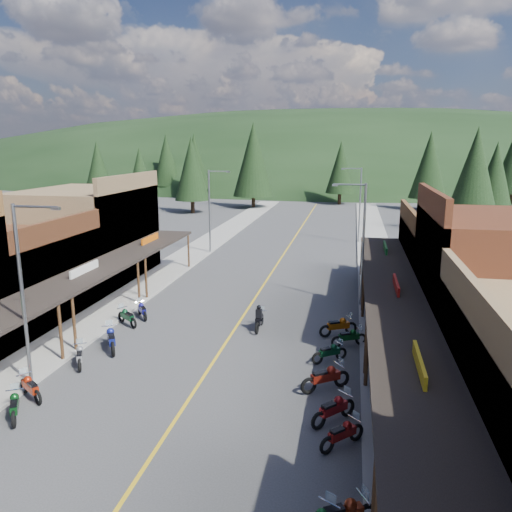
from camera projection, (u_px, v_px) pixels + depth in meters
The scene contains 38 objects.
ground at pixel (224, 346), 26.20m from camera, with size 220.00×220.00×0.00m, color #38383A.
centerline at pixel (279, 261), 45.36m from camera, with size 0.15×90.00×0.01m, color gold.
sidewalk_west at pixel (188, 256), 46.96m from camera, with size 3.40×94.00×0.15m, color gray.
sidewalk_east at pixel (377, 264), 43.73m from camera, with size 3.40×94.00×0.15m, color gray.
shop_west_2 at pixel (8, 278), 29.84m from camera, with size 10.90×9.00×6.20m.
shop_west_3 at pixel (89, 234), 38.83m from camera, with size 10.90×10.20×8.20m.
shop_east_2 at pixel (503, 286), 24.50m from camera, with size 10.90×9.00×8.20m.
shop_east_3 at pixel (461, 262), 33.91m from camera, with size 10.90×10.20×6.20m.
streetlight_0 at pixel (25, 288), 20.77m from camera, with size 2.16×0.18×8.00m.
streetlight_1 at pixel (211, 208), 47.60m from camera, with size 2.16×0.18×8.00m.
streetlight_2 at pixel (361, 239), 31.60m from camera, with size 2.16×0.18×8.00m.
streetlight_3 at pixel (359, 202), 52.68m from camera, with size 2.16×0.18×8.00m.
ridge_hill at pixel (333, 179), 155.54m from camera, with size 310.00×140.00×60.00m, color black.
pine_0 at pixel (98, 166), 91.64m from camera, with size 5.04×5.04×11.00m.
pine_1 at pixel (194, 161), 96.16m from camera, with size 5.88×5.88×12.50m.
pine_2 at pixel (253, 159), 81.89m from camera, with size 6.72×6.72×14.00m.
pine_3 at pixel (341, 167), 87.28m from camera, with size 5.04×5.04×11.00m.
pine_4 at pixel (429, 165), 78.76m from camera, with size 5.88×5.88×12.50m.
pine_7 at pixel (166, 160), 103.40m from camera, with size 5.88×5.88×12.50m.
pine_8 at pixel (140, 178), 67.32m from camera, with size 4.48×4.48×10.00m.
pine_9 at pixel (495, 177), 63.46m from camera, with size 4.93×4.93×10.80m.
pine_10 at pixel (192, 169), 75.98m from camera, with size 5.38×5.38×11.60m.
pine_11 at pixel (475, 173), 57.32m from camera, with size 5.82×5.82×12.40m.
bike_west_4 at pixel (14, 405), 19.12m from camera, with size 0.66×1.97×1.12m, color #0C3C15, non-canonical shape.
bike_west_5 at pixel (30, 386), 20.58m from camera, with size 0.66×1.98×1.13m, color #AE240C, non-canonical shape.
bike_west_6 at pixel (80, 355), 23.70m from camera, with size 0.64×1.93×1.10m, color gray, non-canonical shape.
bike_west_7 at pixel (111, 338), 25.46m from camera, with size 0.78×2.35×1.34m, color navy, non-canonical shape.
bike_west_8 at pixel (127, 316), 29.02m from camera, with size 0.67×2.01×1.15m, color #0A361C, non-canonical shape.
bike_west_9 at pixel (142, 309), 30.27m from camera, with size 0.63×1.90×1.08m, color navy, non-canonical shape.
bike_east_4 at pixel (342, 433), 17.27m from camera, with size 0.65×1.95×1.12m, color maroon, non-canonical shape.
bike_east_5 at pixel (334, 408), 18.79m from camera, with size 0.72×2.16×1.24m, color maroon, non-canonical shape.
bike_east_6 at pixel (326, 376), 21.27m from camera, with size 0.77×2.30×1.31m, color maroon, non-canonical shape.
bike_east_7 at pixel (330, 352), 24.10m from camera, with size 0.63×1.90×1.09m, color #0B3A1E, non-canonical shape.
bike_east_8 at pixel (349, 336), 25.98m from camera, with size 0.65×1.94×1.11m, color #0D4117, non-canonical shape.
bike_east_9 at pixel (338, 325), 27.39m from camera, with size 0.73×2.18×1.25m, color #A64E0B, non-canonical shape.
rider_on_bike at pixel (259, 319), 28.34m from camera, with size 0.69×2.02×1.54m.
pedestrian_east_a at pixel (389, 381), 20.05m from camera, with size 0.64×0.42×1.75m, color #2F2234.
pedestrian_east_b at pixel (380, 284), 34.41m from camera, with size 0.76×0.44×1.57m, color brown.
Camera 1 is at (6.33, -23.77, 10.31)m, focal length 35.00 mm.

